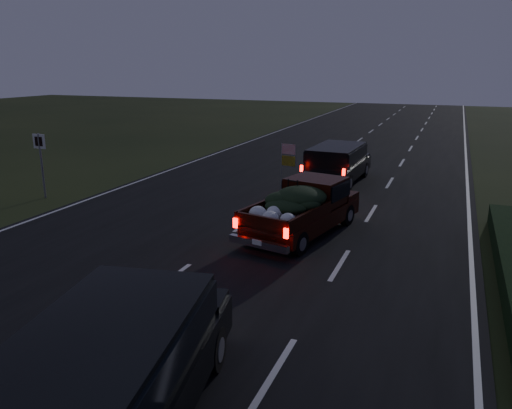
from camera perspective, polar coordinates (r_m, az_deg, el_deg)
The scene contains 6 objects.
ground at distance 12.17m, azimuth -10.13°, elevation -8.68°, with size 120.00×120.00×0.00m, color black.
road_asphalt at distance 12.17m, azimuth -10.13°, elevation -8.64°, with size 14.00×120.00×0.02m, color black.
route_sign at distance 20.67m, azimuth -23.39°, elevation 5.15°, with size 0.55×0.08×2.50m.
pickup_truck at distance 15.07m, azimuth 5.45°, elevation -0.07°, with size 2.63×4.84×2.41m.
lead_suv at distance 21.94m, azimuth 9.26°, elevation 5.04°, with size 2.15×4.71×1.33m.
rear_suv at distance 7.25m, azimuth -16.23°, elevation -17.37°, with size 3.01×5.30×1.43m.
Camera 1 is at (5.99, -9.36, 4.96)m, focal length 35.00 mm.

